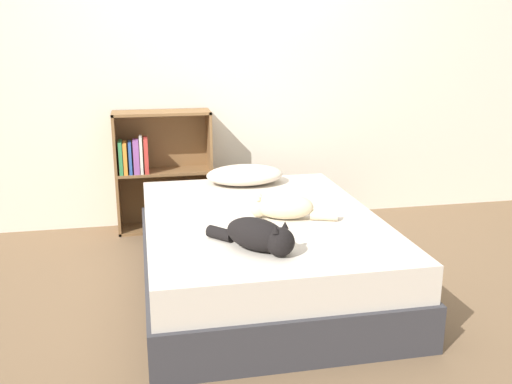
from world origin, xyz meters
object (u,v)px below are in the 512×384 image
object	(u,v)px
cat_dark	(260,236)
bookshelf	(159,168)
bed	(261,251)
pillow	(245,175)
cat_light	(282,206)

from	to	relation	value
cat_dark	bookshelf	world-z (taller)	bookshelf
cat_dark	bed	bearing A→B (deg)	125.90
bed	pillow	size ratio (longest dim) A/B	3.46
bookshelf	bed	bearing A→B (deg)	-65.58
cat_light	bed	bearing A→B (deg)	-19.25
pillow	cat_dark	size ratio (longest dim) A/B	1.24
bed	cat_light	bearing A→B (deg)	-38.76
cat_light	bookshelf	size ratio (longest dim) A/B	0.54
pillow	bookshelf	bearing A→B (deg)	140.84
pillow	bookshelf	xyz separation A→B (m)	(-0.57, 0.46, -0.03)
bed	cat_light	xyz separation A→B (m)	(0.10, -0.08, 0.29)
bookshelf	cat_light	bearing A→B (deg)	-63.13
cat_light	bookshelf	world-z (taller)	bookshelf
pillow	cat_light	bearing A→B (deg)	-85.19
bed	pillow	world-z (taller)	pillow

